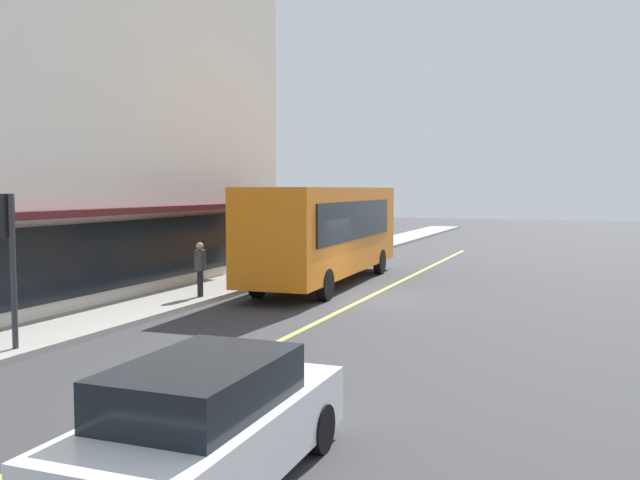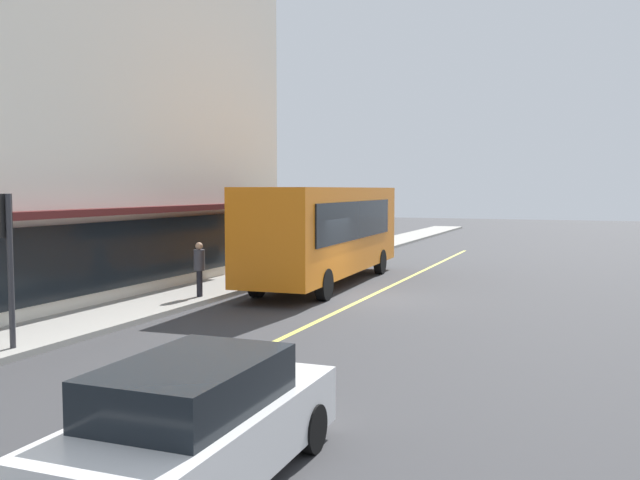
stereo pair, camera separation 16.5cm
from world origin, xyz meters
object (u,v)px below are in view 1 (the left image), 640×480
car_white (208,425)px  bus (326,229)px  traffic_light (6,233)px  pedestrian_mid_block (200,264)px  pedestrian_by_curb (345,233)px

car_white → bus: bearing=16.3°
traffic_light → pedestrian_mid_block: (7.31, -0.13, -1.38)m
bus → pedestrian_by_curb: 9.27m
car_white → traffic_light: bearing=60.6°
traffic_light → pedestrian_mid_block: 7.44m
pedestrian_by_curb → bus: bearing=-164.8°
pedestrian_mid_block → pedestrian_by_curb: bearing=0.9°
traffic_light → pedestrian_mid_block: traffic_light is taller
car_white → pedestrian_by_curb: (25.28, 7.21, 0.53)m
bus → pedestrian_mid_block: (-5.03, 2.22, -0.83)m
pedestrian_by_curb → traffic_light: bearing=-179.8°
traffic_light → car_white: traffic_light is taller
traffic_light → car_white: bearing=-119.4°
bus → traffic_light: size_ratio=3.51×
traffic_light → car_white: size_ratio=0.74×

